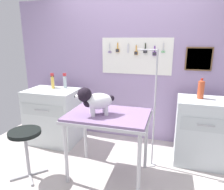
% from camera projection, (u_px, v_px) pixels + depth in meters
% --- Properties ---
extents(ground, '(4.40, 4.00, 0.04)m').
position_uv_depth(ground, '(107.00, 182.00, 2.54)').
color(ground, '#B6ACA8').
extents(rear_wall_panel, '(4.00, 0.11, 2.30)m').
position_uv_depth(rear_wall_panel, '(131.00, 71.00, 3.42)').
color(rear_wall_panel, '#A089B4').
rests_on(rear_wall_panel, ground).
extents(grooming_table, '(0.97, 0.68, 0.82)m').
position_uv_depth(grooming_table, '(108.00, 120.00, 2.47)').
color(grooming_table, '#B7B7BC').
rests_on(grooming_table, ground).
extents(grooming_arm, '(0.29, 0.11, 1.55)m').
position_uv_depth(grooming_arm, '(153.00, 115.00, 2.67)').
color(grooming_arm, '#B7B7BC').
rests_on(grooming_arm, ground).
extents(dog, '(0.43, 0.34, 0.33)m').
position_uv_depth(dog, '(94.00, 100.00, 2.36)').
color(dog, white).
rests_on(dog, grooming_table).
extents(counter_left, '(0.80, 0.58, 0.88)m').
position_uv_depth(counter_left, '(53.00, 116.00, 3.42)').
color(counter_left, silver).
rests_on(counter_left, ground).
extents(cabinet_right, '(0.68, 0.54, 0.90)m').
position_uv_depth(cabinet_right, '(202.00, 131.00, 2.84)').
color(cabinet_right, silver).
rests_on(cabinet_right, ground).
extents(stool, '(0.38, 0.38, 0.61)m').
position_uv_depth(stool, '(25.00, 139.00, 2.49)').
color(stool, '#9E9EA3').
rests_on(stool, ground).
extents(spray_bottle_short, '(0.05, 0.05, 0.21)m').
position_uv_depth(spray_bottle_short, '(53.00, 82.00, 3.45)').
color(spray_bottle_short, '#AEA9AF').
rests_on(spray_bottle_short, counter_left).
extents(pump_bottle_white, '(0.05, 0.05, 0.25)m').
position_uv_depth(pump_bottle_white, '(65.00, 82.00, 3.40)').
color(pump_bottle_white, '#AABBC0').
rests_on(pump_bottle_white, counter_left).
extents(spray_bottle_tall, '(0.05, 0.05, 0.25)m').
position_uv_depth(spray_bottle_tall, '(53.00, 82.00, 3.37)').
color(spray_bottle_tall, gold).
rests_on(spray_bottle_tall, counter_left).
extents(soda_bottle, '(0.08, 0.08, 0.27)m').
position_uv_depth(soda_bottle, '(201.00, 89.00, 2.75)').
color(soda_bottle, '#BF4828').
rests_on(soda_bottle, cabinet_right).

